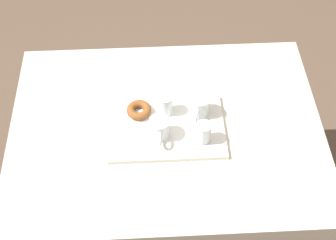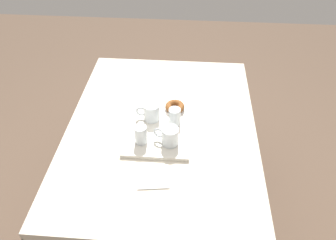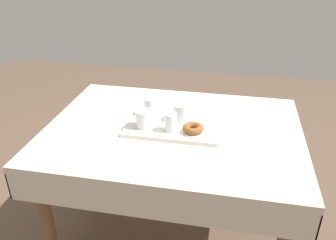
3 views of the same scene
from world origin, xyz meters
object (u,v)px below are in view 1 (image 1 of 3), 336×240
water_glass_far (165,105)px  paper_napkin (248,125)px  tea_mug_right (159,129)px  donut_plate_left (139,113)px  water_glass_near (203,133)px  sugar_donut_left (139,110)px  tea_mug_left (199,106)px  serving_tray (167,128)px  dining_table (166,141)px

water_glass_far → paper_napkin: (0.34, -0.07, -0.06)m
tea_mug_right → donut_plate_left: 0.15m
water_glass_near → donut_plate_left: bearing=149.9°
sugar_donut_left → tea_mug_left: bearing=-2.2°
water_glass_far → paper_napkin: water_glass_far is taller
serving_tray → donut_plate_left: (-0.11, 0.07, 0.01)m
serving_tray → sugar_donut_left: bearing=146.5°
tea_mug_right → water_glass_far: size_ratio=1.31×
dining_table → serving_tray: 0.11m
tea_mug_right → dining_table: bearing=61.1°
serving_tray → tea_mug_left: tea_mug_left is taller
water_glass_far → donut_plate_left: water_glass_far is taller
tea_mug_right → paper_napkin: size_ratio=0.89×
sugar_donut_left → water_glass_far: bearing=2.6°
water_glass_near → sugar_donut_left: (-0.25, 0.15, -0.02)m
donut_plate_left → sugar_donut_left: sugar_donut_left is taller
tea_mug_left → water_glass_far: water_glass_far is taller
water_glass_near → paper_napkin: water_glass_near is taller
sugar_donut_left → paper_napkin: (0.45, -0.07, -0.04)m
sugar_donut_left → donut_plate_left: bearing=-90.0°
dining_table → water_glass_far: water_glass_far is taller
water_glass_far → sugar_donut_left: (-0.11, -0.01, -0.02)m
dining_table → tea_mug_right: tea_mug_right is taller
tea_mug_right → water_glass_near: water_glass_near is taller
tea_mug_left → tea_mug_right: size_ratio=0.98×
dining_table → paper_napkin: bearing=-1.1°
tea_mug_left → sugar_donut_left: size_ratio=1.18×
donut_plate_left → paper_napkin: size_ratio=0.79×
water_glass_far → donut_plate_left: size_ratio=0.86×
serving_tray → paper_napkin: size_ratio=3.42×
water_glass_far → donut_plate_left: 0.12m
tea_mug_right → paper_napkin: 0.38m
sugar_donut_left → serving_tray: bearing=-33.5°
tea_mug_left → tea_mug_right: same height
tea_mug_left → paper_napkin: size_ratio=0.87×
dining_table → water_glass_near: 0.23m
tea_mug_right → sugar_donut_left: tea_mug_right is taller
serving_tray → water_glass_near: size_ratio=5.03×
water_glass_near → water_glass_far: bearing=133.5°
serving_tray → water_glass_near: water_glass_near is taller
dining_table → tea_mug_left: bearing=20.6°
tea_mug_left → water_glass_near: (0.00, -0.14, -0.00)m
dining_table → tea_mug_right: size_ratio=10.56×
dining_table → paper_napkin: 0.35m
dining_table → serving_tray: bearing=-81.0°
serving_tray → water_glass_far: 0.10m
tea_mug_left → water_glass_far: (-0.14, 0.01, -0.00)m
water_glass_near → water_glass_far: (-0.14, 0.15, -0.00)m
water_glass_far → donut_plate_left: (-0.11, -0.01, -0.04)m
donut_plate_left → sugar_donut_left: 0.02m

